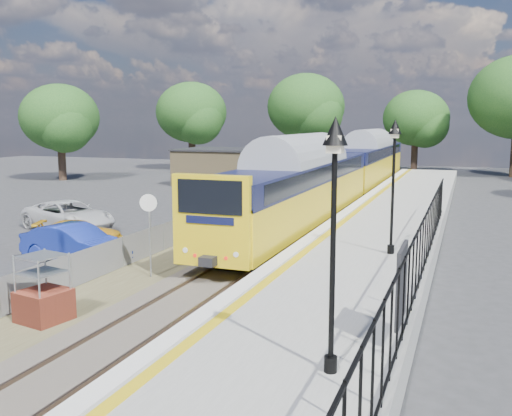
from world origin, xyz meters
The scene contains 16 objects.
ground centered at (0.00, 0.00, 0.00)m, with size 120.00×120.00×0.00m, color #2D2D30.
track_bed centered at (-0.47, 9.67, 0.09)m, with size 5.90×80.00×0.29m.
platform centered at (4.20, 8.00, 0.45)m, with size 5.00×70.00×0.90m, color gray.
platform_edge centered at (2.14, 8.00, 0.90)m, with size 0.90×70.00×0.01m.
victorian_lamp_south centered at (5.50, -4.00, 4.30)m, with size 0.44×0.44×4.60m.
victorian_lamp_north centered at (5.30, 6.00, 4.30)m, with size 0.44×0.44×4.60m.
palisade_fence centered at (6.55, 2.24, 1.84)m, with size 0.12×26.00×2.00m.
wire_fence centered at (-4.20, 12.00, 0.60)m, with size 0.06×52.00×1.20m.
outbuilding centered at (-10.91, 31.21, 1.52)m, with size 10.80×10.10×3.12m.
tree_line centered at (1.40, 42.00, 6.61)m, with size 56.80×43.80×11.88m.
train centered at (0.00, 23.15, 2.34)m, with size 2.82×40.83×3.51m.
brick_plinth centered at (-2.91, -1.74, 0.91)m, with size 1.38×1.38×1.90m.
speed_sign centered at (-2.50, 3.10, 2.04)m, with size 0.58×0.21×2.97m.
car_blue centered at (-6.51, 4.18, 0.74)m, with size 1.56×4.48×1.47m, color #192C97.
car_yellow centered at (-8.30, 6.79, 0.54)m, with size 1.53×3.76×1.09m, color gold.
car_white centered at (-11.09, 9.59, 0.73)m, with size 2.43×5.27×1.47m, color silver.
Camera 1 is at (7.65, -13.65, 5.39)m, focal length 40.00 mm.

